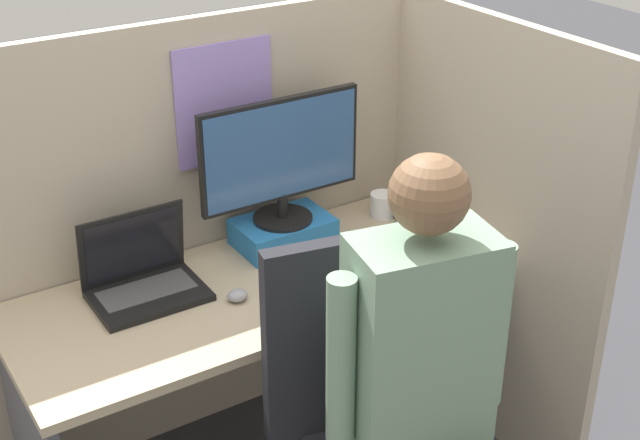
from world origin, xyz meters
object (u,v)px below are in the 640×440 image
object	(u,v)px
office_chair	(383,431)
stapler	(409,218)
paper_box	(283,231)
coffee_mug	(382,205)
carrot_toy	(325,291)
monitor	(281,156)
person	(437,385)
laptop	(144,280)

from	to	relation	value
office_chair	stapler	bearing A→B (deg)	48.68
paper_box	coffee_mug	size ratio (longest dim) A/B	3.57
office_chair	carrot_toy	bearing A→B (deg)	77.46
stapler	carrot_toy	size ratio (longest dim) A/B	0.84
monitor	office_chair	bearing A→B (deg)	-101.24
stapler	coffee_mug	world-z (taller)	coffee_mug
carrot_toy	office_chair	xyz separation A→B (m)	(-0.10, -0.44, -0.17)
person	coffee_mug	bearing A→B (deg)	60.95
stapler	coffee_mug	bearing A→B (deg)	110.63
person	coffee_mug	distance (m)	1.07
carrot_toy	person	xyz separation A→B (m)	(-0.07, -0.60, 0.07)
monitor	person	size ratio (longest dim) A/B	0.41
stapler	person	size ratio (longest dim) A/B	0.10
laptop	office_chair	xyz separation A→B (m)	(0.35, -0.73, -0.20)
paper_box	person	world-z (taller)	person
stapler	person	world-z (taller)	person
carrot_toy	office_chair	world-z (taller)	office_chair
carrot_toy	office_chair	size ratio (longest dim) A/B	0.15
monitor	person	xyz separation A→B (m)	(-0.12, -0.95, -0.22)
person	coffee_mug	world-z (taller)	person
carrot_toy	person	world-z (taller)	person
laptop	stapler	distance (m)	0.94
paper_box	laptop	size ratio (longest dim) A/B	0.94
paper_box	laptop	bearing A→B (deg)	-174.15
paper_box	monitor	distance (m)	0.27
stapler	person	xyz separation A→B (m)	(-0.56, -0.83, 0.06)
carrot_toy	paper_box	bearing A→B (deg)	80.30
laptop	person	size ratio (longest dim) A/B	0.24
office_chair	person	xyz separation A→B (m)	(0.03, -0.16, 0.24)
monitor	office_chair	xyz separation A→B (m)	(-0.16, -0.79, -0.47)
laptop	stapler	world-z (taller)	laptop
stapler	person	bearing A→B (deg)	-123.85
monitor	stapler	distance (m)	0.53
stapler	carrot_toy	world-z (taller)	stapler
monitor	person	bearing A→B (deg)	-97.50
monitor	paper_box	bearing A→B (deg)	-90.00
paper_box	laptop	distance (m)	0.51
coffee_mug	person	bearing A→B (deg)	-119.05
stapler	office_chair	xyz separation A→B (m)	(-0.59, -0.67, -0.18)
person	coffee_mug	size ratio (longest dim) A/B	15.77
laptop	office_chair	bearing A→B (deg)	-64.38
office_chair	person	size ratio (longest dim) A/B	0.78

